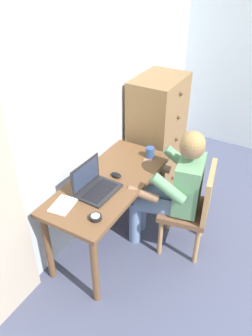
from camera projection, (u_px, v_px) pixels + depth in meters
wall_back at (88, 102)px, 2.82m from camera, size 4.80×0.05×2.50m
desk at (110, 191)px, 2.86m from camera, size 1.28×0.57×0.72m
dresser at (157, 134)px, 3.65m from camera, size 0.64×0.47×1.26m
chair at (193, 206)px, 2.89m from camera, size 0.49×0.47×0.87m
person_seated at (174, 185)px, 2.84m from camera, size 0.60×0.64×1.18m
laptop at (94, 185)px, 2.66m from camera, size 0.35×0.26×0.24m
computer_mouse at (116, 175)px, 2.84m from camera, size 0.07×0.11×0.03m
desk_clock at (95, 217)px, 2.41m from camera, size 0.09×0.09×0.03m
notebook_pad at (63, 205)px, 2.53m from camera, size 0.23×0.18×0.01m
coffee_mug at (150, 152)px, 3.08m from camera, size 0.12×0.08×0.09m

